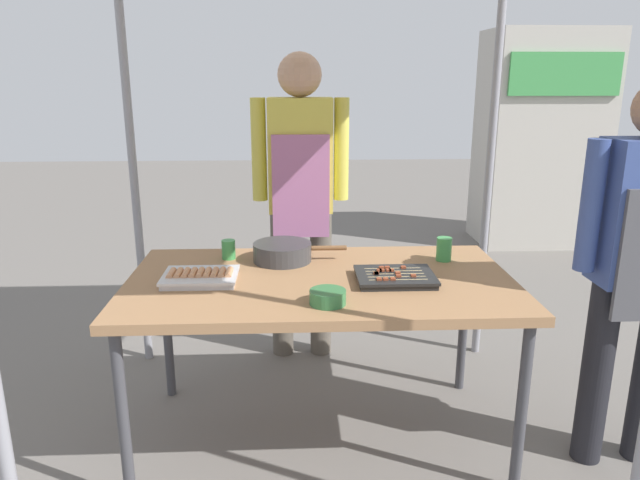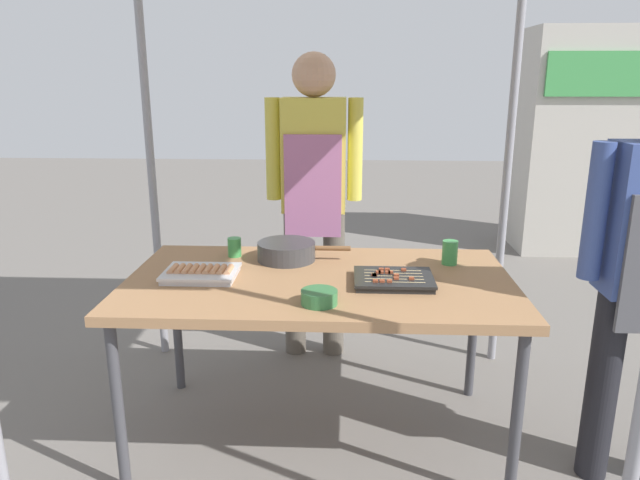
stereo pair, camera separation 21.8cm
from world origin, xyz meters
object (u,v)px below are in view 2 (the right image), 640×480
drink_cup_near_edge (235,247)px  tray_meat_skewers (393,279)px  condiment_bowl (319,297)px  tray_grilled_sausages (201,273)px  cooking_wok (287,250)px  stall_table (319,290)px  vendor_woman (314,183)px  drink_cup_by_wok (450,253)px  neighbor_stall_left (580,141)px

drink_cup_near_edge → tray_meat_skewers: bearing=-25.4°
tray_meat_skewers → condiment_bowl: bearing=-140.7°
tray_grilled_sausages → cooking_wok: bearing=38.0°
tray_grilled_sausages → stall_table: bearing=2.2°
tray_meat_skewers → vendor_woman: 0.99m
tray_grilled_sausages → cooking_wok: size_ratio=0.71×
tray_grilled_sausages → drink_cup_near_edge: (0.08, 0.30, 0.02)m
stall_table → drink_cup_by_wok: (0.57, 0.21, 0.11)m
drink_cup_by_wok → drink_cup_near_edge: bearing=175.9°
drink_cup_by_wok → stall_table: bearing=-159.4°
cooking_wok → neighbor_stall_left: (2.37, 2.91, 0.19)m
tray_meat_skewers → cooking_wok: (-0.46, 0.29, 0.03)m
cooking_wok → condiment_bowl: (0.17, -0.53, -0.02)m
cooking_wok → drink_cup_by_wok: size_ratio=3.95×
condiment_bowl → stall_table: bearing=92.6°
tray_meat_skewers → condiment_bowl: condiment_bowl is taller
tray_meat_skewers → neighbor_stall_left: 3.74m
condiment_bowl → vendor_woman: bearing=94.3°
vendor_woman → stall_table: bearing=94.8°
stall_table → condiment_bowl: 0.30m
stall_table → neighbor_stall_left: bearing=54.9°
cooking_wok → stall_table: bearing=-56.4°
cooking_wok → tray_grilled_sausages: bearing=-142.0°
vendor_woman → condiment_bowl: bearing=94.3°
tray_meat_skewers → vendor_woman: size_ratio=0.19×
stall_table → tray_meat_skewers: tray_meat_skewers is taller
stall_table → neighbor_stall_left: 3.86m
tray_meat_skewers → drink_cup_near_edge: size_ratio=3.62×
drink_cup_near_edge → vendor_woman: vendor_woman is taller
tray_grilled_sausages → drink_cup_by_wok: 1.09m
tray_grilled_sausages → tray_meat_skewers: (0.79, -0.03, -0.00)m
condiment_bowl → drink_cup_near_edge: 0.71m
condiment_bowl → drink_cup_near_edge: size_ratio=1.54×
stall_table → neighbor_stall_left: (2.21, 3.15, 0.29)m
tray_meat_skewers → vendor_woman: (-0.37, 0.88, 0.24)m
stall_table → tray_grilled_sausages: size_ratio=5.29×
tray_grilled_sausages → condiment_bowl: size_ratio=2.23×
stall_table → cooking_wok: (-0.16, 0.24, 0.10)m
tray_meat_skewers → cooking_wok: cooking_wok is taller
cooking_wok → drink_cup_by_wok: 0.73m
tray_grilled_sausages → cooking_wok: cooking_wok is taller
tray_grilled_sausages → tray_meat_skewers: tray_grilled_sausages is taller
cooking_wok → condiment_bowl: 0.56m
tray_meat_skewers → neighbor_stall_left: size_ratio=0.16×
stall_table → neighbor_stall_left: neighbor_stall_left is taller
cooking_wok → neighbor_stall_left: 3.76m
stall_table → condiment_bowl: condiment_bowl is taller
condiment_bowl → drink_cup_by_wok: 0.75m
condiment_bowl → drink_cup_near_edge: drink_cup_near_edge is taller
stall_table → tray_grilled_sausages: tray_grilled_sausages is taller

